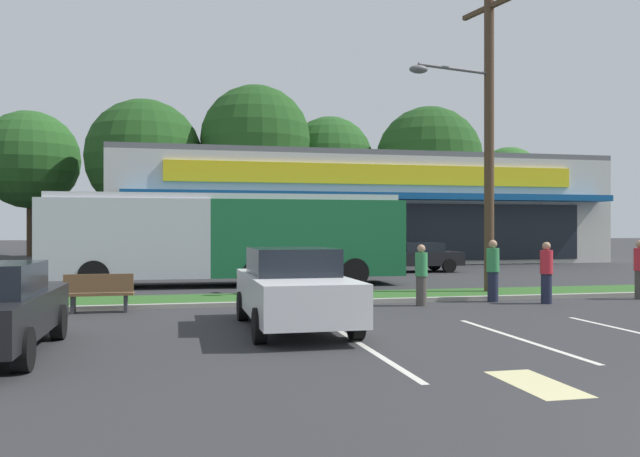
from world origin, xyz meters
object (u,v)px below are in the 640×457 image
utility_pole (485,130)px  bus_stop_bench (99,292)px  car_3 (293,288)px  pedestrian_by_pole (493,271)px  city_bus (227,236)px  car_4 (417,257)px  pedestrian_mid (421,275)px  pedestrian_near_bench (546,273)px  car_5 (106,258)px  pedestrian_far (640,270)px

utility_pole → bus_stop_bench: utility_pole is taller
bus_stop_bench → car_3: size_ratio=0.33×
utility_pole → pedestrian_by_pole: 4.56m
city_bus → car_4: size_ratio=3.02×
utility_pole → pedestrian_mid: 5.56m
city_bus → pedestrian_near_bench: bearing=138.7°
pedestrian_by_pole → pedestrian_near_bench: bearing=108.3°
city_bus → pedestrian_mid: city_bus is taller
car_3 → car_5: car_3 is taller
car_4 → pedestrian_far: pedestrian_far is taller
car_3 → pedestrian_by_pole: (6.28, 3.59, 0.04)m
utility_pole → car_5: (-12.25, 11.85, -4.32)m
city_bus → pedestrian_near_bench: (8.03, -7.47, -0.92)m
pedestrian_near_bench → pedestrian_by_pole: (-1.20, 0.72, 0.02)m
pedestrian_by_pole → pedestrian_mid: 2.33m
pedestrian_near_bench → car_5: bearing=-157.8°
bus_stop_bench → car_5: car_5 is taller
car_3 → pedestrian_near_bench: size_ratio=2.86×
city_bus → bus_stop_bench: size_ratio=7.89×
car_5 → pedestrian_by_pole: 17.84m
pedestrian_by_pole → pedestrian_far: pedestrian_by_pole is taller
car_5 → bus_stop_bench: bearing=-84.9°
pedestrian_by_pole → pedestrian_mid: (-2.29, -0.44, -0.05)m
car_3 → pedestrian_near_bench: 8.02m
utility_pole → car_3: size_ratio=1.97×
utility_pole → car_4: size_ratio=2.26×
utility_pole → car_3: 9.65m
pedestrian_near_bench → pedestrian_far: pedestrian_far is taller
pedestrian_mid → city_bus: bearing=-151.1°
bus_stop_bench → car_4: 17.84m
car_4 → pedestrian_far: 12.67m
city_bus → car_3: (0.54, -10.33, -0.94)m
pedestrian_far → car_3: bearing=61.8°
car_4 → pedestrian_by_pole: size_ratio=2.43×
car_4 → pedestrian_mid: 13.52m
city_bus → car_4: 10.83m
pedestrian_near_bench → pedestrian_mid: pedestrian_near_bench is taller
city_bus → car_4: city_bus is taller
pedestrian_near_bench → pedestrian_mid: size_ratio=1.03×
car_3 → pedestrian_far: pedestrian_far is taller
pedestrian_near_bench → pedestrian_by_pole: size_ratio=0.97×
car_5 → pedestrian_near_bench: (12.84, -14.24, 0.10)m
pedestrian_by_pole → pedestrian_mid: bearing=-29.7°
bus_stop_bench → car_5: (-1.22, 13.66, 0.24)m
car_3 → pedestrian_by_pole: size_ratio=2.78×
pedestrian_mid → pedestrian_far: (6.78, 0.15, 0.04)m
car_5 → pedestrian_mid: 16.80m
utility_pole → car_5: utility_pole is taller
bus_stop_bench → pedestrian_far: 14.90m
car_5 → city_bus: bearing=-54.6°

